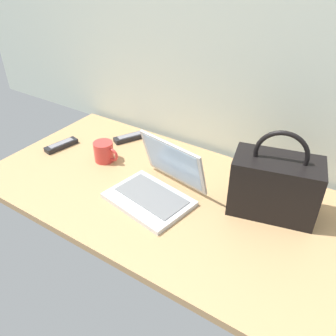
{
  "coord_description": "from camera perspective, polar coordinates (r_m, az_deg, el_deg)",
  "views": [
    {
      "loc": [
        0.55,
        -0.9,
        0.88
      ],
      "look_at": [
        -0.03,
        0.0,
        0.15
      ],
      "focal_mm": 37.01,
      "sensor_mm": 36.0,
      "label": 1
    }
  ],
  "objects": [
    {
      "name": "desk",
      "position": [
        1.36,
        1.21,
        -5.15
      ],
      "size": [
        1.6,
        0.76,
        0.03
      ],
      "color": "tan",
      "rests_on": "ground"
    },
    {
      "name": "laptop",
      "position": [
        1.33,
        -1.77,
        -3.02
      ],
      "size": [
        0.35,
        0.33,
        0.21
      ],
      "color": "silver",
      "rests_on": "desk"
    },
    {
      "name": "coffee_mug",
      "position": [
        1.57,
        -10.46,
        2.69
      ],
      "size": [
        0.12,
        0.09,
        0.09
      ],
      "color": "red",
      "rests_on": "desk"
    },
    {
      "name": "remote_control_near",
      "position": [
        1.74,
        -17.16,
        3.62
      ],
      "size": [
        0.08,
        0.17,
        0.02
      ],
      "color": "black",
      "rests_on": "desk"
    },
    {
      "name": "remote_control_far",
      "position": [
        1.74,
        -6.31,
        5.03
      ],
      "size": [
        0.12,
        0.16,
        0.02
      ],
      "color": "black",
      "rests_on": "desk"
    },
    {
      "name": "handbag",
      "position": [
        1.28,
        17.15,
        -2.69
      ],
      "size": [
        0.33,
        0.23,
        0.33
      ],
      "color": "black",
      "rests_on": "desk"
    }
  ]
}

